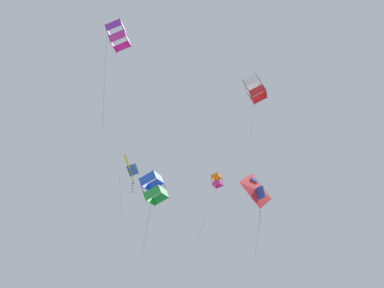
# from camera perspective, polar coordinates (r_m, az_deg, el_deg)

# --- Properties ---
(kite_box_low_drifter) EXTENTS (1.93, 2.32, 5.75)m
(kite_box_low_drifter) POSITION_cam_1_polar(r_m,az_deg,el_deg) (42.48, 7.59, 6.58)
(kite_box_low_drifter) COLOR white
(kite_delta_near_right) EXTENTS (2.92, 2.47, 6.13)m
(kite_delta_near_right) POSITION_cam_1_polar(r_m,az_deg,el_deg) (36.86, 7.85, -5.61)
(kite_delta_near_right) COLOR red
(kite_delta_highest) EXTENTS (3.42, 1.55, 5.17)m
(kite_delta_highest) POSITION_cam_1_polar(r_m,az_deg,el_deg) (40.95, -7.51, -2.87)
(kite_delta_highest) COLOR yellow
(kite_box_near_left) EXTENTS (2.57, 2.48, 6.28)m
(kite_box_near_left) POSITION_cam_1_polar(r_m,az_deg,el_deg) (42.95, 3.04, -4.44)
(kite_box_near_left) COLOR orange
(kite_box_mid_left) EXTENTS (1.68, 1.77, 7.45)m
(kite_box_mid_left) POSITION_cam_1_polar(r_m,az_deg,el_deg) (32.05, -8.92, 12.75)
(kite_box_mid_left) COLOR purple
(kite_box_far_centre) EXTENTS (1.96, 2.14, 5.43)m
(kite_box_far_centre) POSITION_cam_1_polar(r_m,az_deg,el_deg) (32.31, -4.61, -5.34)
(kite_box_far_centre) COLOR blue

